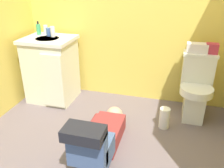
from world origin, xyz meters
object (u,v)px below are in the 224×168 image
(person_plumber, at_px, (99,137))
(paper_towel_roll, at_px, (164,118))
(bottle_clear, at_px, (46,30))
(bottle_blue, at_px, (49,32))
(faucet, at_px, (53,31))
(toilet, at_px, (196,88))
(toiletry_bag, at_px, (212,48))
(soap_dispenser, at_px, (39,29))
(bottle_white, at_px, (53,32))
(tissue_box, at_px, (197,48))
(vanity_cabinet, at_px, (52,69))

(person_plumber, relative_size, paper_towel_roll, 4.55)
(bottle_clear, height_order, paper_towel_roll, bottle_clear)
(bottle_blue, bearing_deg, faucet, 61.16)
(person_plumber, xyz_separation_m, bottle_blue, (-0.95, 0.95, 0.69))
(toilet, height_order, toiletry_bag, toiletry_bag)
(faucet, relative_size, bottle_blue, 0.98)
(soap_dispenser, relative_size, bottle_white, 1.30)
(person_plumber, bearing_deg, faucet, 132.52)
(faucet, bearing_deg, paper_towel_roll, -16.66)
(toilet, relative_size, bottle_white, 5.89)
(toiletry_bag, relative_size, paper_towel_roll, 0.53)
(tissue_box, distance_m, toiletry_bag, 0.15)
(vanity_cabinet, height_order, bottle_clear, bottle_clear)
(toilet, height_order, soap_dispenser, soap_dispenser)
(person_plumber, xyz_separation_m, toiletry_bag, (0.95, 0.97, 0.63))
(toilet, bearing_deg, toiletry_bag, 40.77)
(person_plumber, bearing_deg, paper_towel_roll, 45.88)
(bottle_clear, bearing_deg, toilet, -4.10)
(toilet, relative_size, person_plumber, 0.70)
(faucet, xyz_separation_m, bottle_clear, (-0.11, 0.01, 0.01))
(person_plumber, height_order, paper_towel_roll, person_plumber)
(toiletry_bag, relative_size, bottle_clear, 1.07)
(vanity_cabinet, relative_size, bottle_clear, 7.10)
(vanity_cabinet, bearing_deg, bottle_blue, 112.17)
(vanity_cabinet, bearing_deg, soap_dispenser, 146.90)
(paper_towel_roll, bearing_deg, toiletry_bag, 45.35)
(vanity_cabinet, bearing_deg, toilet, 0.85)
(faucet, distance_m, bottle_white, 0.09)
(toiletry_bag, bearing_deg, tissue_box, 180.00)
(toiletry_bag, bearing_deg, person_plumber, -134.35)
(bottle_blue, bearing_deg, paper_towel_roll, -14.24)
(soap_dispenser, distance_m, bottle_blue, 0.16)
(toilet, distance_m, tissue_box, 0.44)
(toiletry_bag, height_order, paper_towel_roll, toiletry_bag)
(faucet, distance_m, person_plumber, 1.53)
(toilet, distance_m, soap_dispenser, 2.03)
(person_plumber, distance_m, soap_dispenser, 1.65)
(vanity_cabinet, bearing_deg, faucet, 91.31)
(faucet, height_order, paper_towel_roll, faucet)
(paper_towel_roll, bearing_deg, soap_dispenser, 165.81)
(tissue_box, xyz_separation_m, paper_towel_roll, (-0.25, -0.41, -0.68))
(paper_towel_roll, bearing_deg, person_plumber, -134.12)
(paper_towel_roll, bearing_deg, toilet, 46.80)
(toilet, height_order, faucet, faucet)
(vanity_cabinet, height_order, bottle_blue, bottle_blue)
(person_plumber, xyz_separation_m, paper_towel_roll, (0.55, 0.56, -0.06))
(bottle_clear, bearing_deg, paper_towel_roll, -16.04)
(bottle_blue, xyz_separation_m, paper_towel_roll, (1.50, -0.38, -0.75))
(tissue_box, bearing_deg, bottle_blue, -179.05)
(soap_dispenser, bearing_deg, bottle_white, -15.27)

